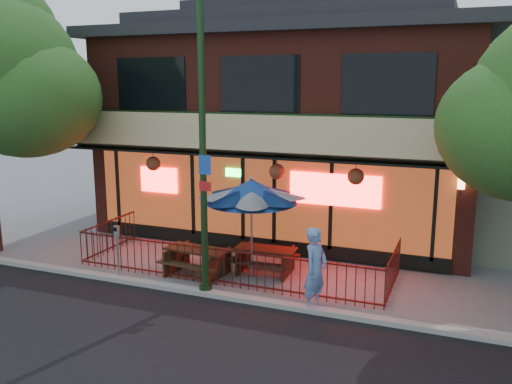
% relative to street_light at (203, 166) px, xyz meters
% --- Properties ---
extents(ground, '(80.00, 80.00, 0.00)m').
position_rel_street_light_xyz_m(ground, '(-0.00, 0.40, -3.15)').
color(ground, gray).
rests_on(ground, ground).
extents(curb, '(80.00, 0.25, 0.12)m').
position_rel_street_light_xyz_m(curb, '(-0.00, -0.10, -3.09)').
color(curb, '#999993').
rests_on(curb, ground).
extents(restaurant_building, '(12.96, 9.49, 8.05)m').
position_rel_street_light_xyz_m(restaurant_building, '(-0.00, 7.51, 0.98)').
color(restaurant_building, maroon).
rests_on(restaurant_building, ground).
extents(patio_fence, '(8.44, 2.62, 1.00)m').
position_rel_street_light_xyz_m(patio_fence, '(-0.00, 0.91, -2.52)').
color(patio_fence, '#45110E').
rests_on(patio_fence, ground).
extents(street_light, '(0.43, 0.32, 7.00)m').
position_rel_street_light_xyz_m(street_light, '(0.00, 0.00, 0.00)').
color(street_light, '#163216').
rests_on(street_light, ground).
extents(picnic_table_left, '(1.80, 1.43, 0.73)m').
position_rel_street_light_xyz_m(picnic_table_left, '(-0.80, 1.10, -2.67)').
color(picnic_table_left, '#392614').
rests_on(picnic_table_left, ground).
extents(picnic_table_right, '(1.68, 1.32, 0.69)m').
position_rel_street_light_xyz_m(picnic_table_right, '(0.83, 1.93, -2.69)').
color(picnic_table_right, '#321B11').
rests_on(picnic_table_right, ground).
extents(patio_umbrella, '(2.37, 2.37, 2.71)m').
position_rel_street_light_xyz_m(patio_umbrella, '(0.60, 1.51, -0.84)').
color(patio_umbrella, gray).
rests_on(patio_umbrella, ground).
extents(pedestrian, '(0.63, 0.80, 1.92)m').
position_rel_street_light_xyz_m(pedestrian, '(2.73, 0.05, -2.19)').
color(pedestrian, '#6488C8').
rests_on(pedestrian, ground).
extents(parking_meter_near, '(0.16, 0.15, 1.46)m').
position_rel_street_light_xyz_m(parking_meter_near, '(-2.52, 0.00, -2.16)').
color(parking_meter_near, '#9B9FA3').
rests_on(parking_meter_near, ground).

